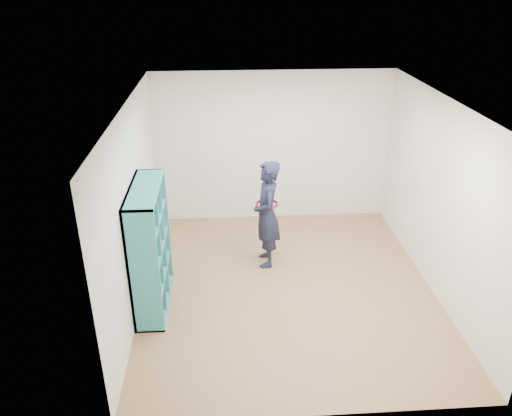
{
  "coord_description": "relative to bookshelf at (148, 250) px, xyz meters",
  "views": [
    {
      "loc": [
        -0.84,
        -5.81,
        4.04
      ],
      "look_at": [
        -0.42,
        0.3,
        1.11
      ],
      "focal_mm": 35.0,
      "sensor_mm": 36.0,
      "label": 1
    }
  ],
  "objects": [
    {
      "name": "person",
      "position": [
        1.6,
        0.92,
        -0.0
      ],
      "size": [
        0.41,
        0.6,
        1.63
      ],
      "rotation": [
        0.0,
        0.0,
        -1.54
      ],
      "color": "black",
      "rests_on": "floor"
    },
    {
      "name": "bookshelf",
      "position": [
        0.0,
        0.0,
        0.0
      ],
      "size": [
        0.37,
        1.26,
        1.67
      ],
      "color": "teal",
      "rests_on": "floor"
    },
    {
      "name": "floor",
      "position": [
        1.83,
        0.23,
        -0.82
      ],
      "size": [
        4.5,
        4.5,
        0.0
      ],
      "primitive_type": "plane",
      "color": "olive",
      "rests_on": "ground"
    },
    {
      "name": "wall_right",
      "position": [
        3.83,
        0.23,
        0.48
      ],
      "size": [
        0.02,
        4.5,
        2.6
      ],
      "primitive_type": "cube",
      "color": "silver",
      "rests_on": "floor"
    },
    {
      "name": "wall_front",
      "position": [
        1.83,
        -2.02,
        0.48
      ],
      "size": [
        4.0,
        0.02,
        2.6
      ],
      "primitive_type": "cube",
      "color": "silver",
      "rests_on": "floor"
    },
    {
      "name": "wall_left",
      "position": [
        -0.17,
        0.23,
        0.48
      ],
      "size": [
        0.02,
        4.5,
        2.6
      ],
      "primitive_type": "cube",
      "color": "silver",
      "rests_on": "floor"
    },
    {
      "name": "smartphone",
      "position": [
        1.45,
        0.99,
        0.11
      ],
      "size": [
        0.02,
        0.09,
        0.13
      ],
      "rotation": [
        0.26,
        0.0,
        0.13
      ],
      "color": "silver",
      "rests_on": "person"
    },
    {
      "name": "wall_back",
      "position": [
        1.83,
        2.48,
        0.48
      ],
      "size": [
        4.0,
        0.02,
        2.6
      ],
      "primitive_type": "cube",
      "color": "silver",
      "rests_on": "floor"
    },
    {
      "name": "ceiling",
      "position": [
        1.83,
        0.23,
        1.78
      ],
      "size": [
        4.5,
        4.5,
        0.0
      ],
      "primitive_type": "plane",
      "color": "white",
      "rests_on": "wall_back"
    }
  ]
}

